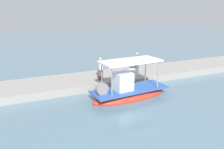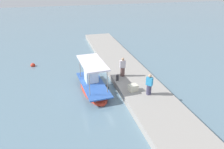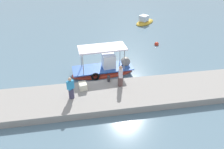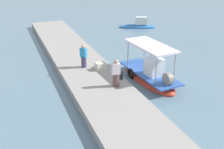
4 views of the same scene
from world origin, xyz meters
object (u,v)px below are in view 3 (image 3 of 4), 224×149
Objects in this scene: main_fishing_boat at (104,69)px; marker_buoy at (157,44)px; fisherman_by_crate at (120,77)px; fisherman_near_bollard at (71,89)px; cargo_crate at (83,86)px; moored_boat_near at (145,22)px; mooring_bollard at (109,79)px.

main_fishing_boat reaches higher than marker_buoy.
fisherman_near_bollard is at bearing -165.98° from fisherman_by_crate.
fisherman_by_crate reaches higher than cargo_crate.
moored_boat_near is at bearing 66.78° from fisherman_by_crate.
marker_buoy is (6.84, 7.61, -0.71)m from mooring_bollard.
mooring_bollard is at bearing 29.24° from fisherman_near_bollard.
fisherman_by_crate is 3.42× the size of mooring_bollard.
fisherman_by_crate is at bearing -41.78° from mooring_bollard.
fisherman_by_crate is 1.22m from mooring_bollard.
main_fishing_boat is 8.13× the size of cargo_crate.
cargo_crate is at bearing 48.40° from fisherman_near_bollard.
moored_boat_near is (10.82, 17.32, -1.12)m from fisherman_near_bollard.
mooring_bollard is (0.11, -2.23, 0.37)m from main_fishing_boat.
fisherman_near_bollard is 20.45m from moored_boat_near.
mooring_bollard is 0.74× the size of cargo_crate.
main_fishing_boat reaches higher than fisherman_by_crate.
fisherman_by_crate is at bearing 14.02° from fisherman_near_bollard.
fisherman_by_crate reaches higher than mooring_bollard.
cargo_crate is 0.17× the size of moored_boat_near.
moored_boat_near is (9.95, 16.34, -0.60)m from cargo_crate.
fisherman_by_crate is at bearing -72.63° from main_fishing_boat.
fisherman_by_crate is at bearing -125.86° from marker_buoy.
cargo_crate is (0.87, 0.98, -0.52)m from fisherman_near_bollard.
fisherman_by_crate is 17.85m from moored_boat_near.
cargo_crate is at bearing -161.91° from mooring_bollard.
moored_boat_near is (7.95, 13.42, -0.23)m from main_fishing_boat.
fisherman_near_bollard is at bearing -150.76° from mooring_bollard.
main_fishing_boat is at bearing 92.93° from mooring_bollard.
main_fishing_boat is 8.80m from marker_buoy.
mooring_bollard is 17.51m from moored_boat_near.
main_fishing_boat reaches higher than fisherman_near_bollard.
mooring_bollard is 2.23m from cargo_crate.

